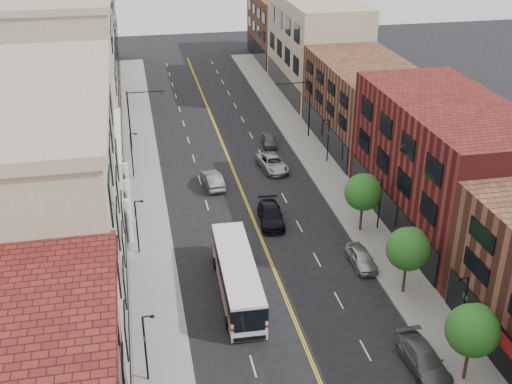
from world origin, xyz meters
TOP-DOWN VIEW (x-y plane):
  - sidewalk_left at (-10.00, 35.00)m, footprint 4.00×110.00m
  - sidewalk_right at (10.00, 35.00)m, footprint 4.00×110.00m
  - bldg_l_tanoffice at (-17.00, 13.00)m, footprint 10.00×22.00m
  - bldg_l_white at (-17.00, 31.00)m, footprint 10.00×14.00m
  - bldg_l_far_a at (-17.00, 48.00)m, footprint 10.00×20.00m
  - bldg_l_far_b at (-17.00, 68.00)m, footprint 10.00×20.00m
  - bldg_l_far_c at (-17.00, 86.00)m, footprint 10.00×16.00m
  - bldg_r_mid at (17.00, 24.00)m, footprint 10.00×22.00m
  - bldg_r_far_a at (17.00, 45.00)m, footprint 10.00×20.00m
  - bldg_r_far_b at (17.00, 66.00)m, footprint 10.00×22.00m
  - bldg_r_far_c at (17.00, 86.00)m, footprint 10.00×18.00m
  - tree_r_1 at (9.39, 4.07)m, footprint 3.40×3.40m
  - tree_r_2 at (9.39, 14.07)m, footprint 3.40×3.40m
  - tree_r_3 at (9.39, 24.07)m, footprint 3.40×3.40m
  - lamp_l_1 at (-10.95, 8.00)m, footprint 0.81×0.55m
  - lamp_l_2 at (-10.95, 24.00)m, footprint 0.81×0.55m
  - lamp_l_3 at (-10.95, 40.00)m, footprint 0.81×0.55m
  - lamp_r_1 at (10.95, 8.00)m, footprint 0.81×0.55m
  - lamp_r_2 at (10.95, 24.00)m, footprint 0.81×0.55m
  - lamp_r_3 at (10.95, 40.00)m, footprint 0.81×0.55m
  - signal_mast_left at (-10.27, 48.00)m, footprint 4.49×0.18m
  - signal_mast_right at (10.27, 48.00)m, footprint 4.49×0.18m
  - city_bus at (-3.60, 16.35)m, footprint 3.22×12.25m
  - car_parked_mid at (7.13, 5.47)m, footprint 2.36×5.44m
  - car_parked_far at (7.40, 18.41)m, footprint 1.83×4.37m
  - car_lane_behind at (-2.83, 36.12)m, footprint 2.13×4.99m
  - car_lane_a at (1.50, 27.22)m, footprint 2.71×5.67m
  - car_lane_b at (4.37, 39.22)m, footprint 3.22×5.82m
  - car_lane_c at (5.50, 46.24)m, footprint 1.86×4.10m

SIDE VIEW (x-z plane):
  - sidewalk_left at x=-10.00m, z-range 0.00..0.15m
  - sidewalk_right at x=10.00m, z-range 0.00..0.15m
  - car_lane_c at x=5.50m, z-range 0.00..1.36m
  - car_parked_far at x=7.40m, z-range 0.00..1.48m
  - car_lane_b at x=4.37m, z-range 0.00..1.54m
  - car_parked_mid at x=7.13m, z-range 0.00..1.56m
  - car_lane_a at x=1.50m, z-range 0.00..1.60m
  - car_lane_behind at x=-2.83m, z-range 0.00..1.60m
  - city_bus at x=-3.60m, z-range 0.25..3.38m
  - lamp_l_1 at x=-10.95m, z-range 0.45..5.50m
  - lamp_l_2 at x=-10.95m, z-range 0.45..5.50m
  - lamp_l_3 at x=-10.95m, z-range 0.45..5.50m
  - lamp_r_1 at x=10.95m, z-range 0.45..5.50m
  - lamp_r_2 at x=10.95m, z-range 0.45..5.50m
  - lamp_r_3 at x=10.95m, z-range 0.45..5.50m
  - bldg_l_white at x=-17.00m, z-range 0.00..8.00m
  - tree_r_1 at x=9.39m, z-range 1.33..6.92m
  - tree_r_2 at x=9.39m, z-range 1.33..6.92m
  - tree_r_3 at x=9.39m, z-range 1.33..6.92m
  - signal_mast_left at x=-10.27m, z-range 1.05..8.25m
  - signal_mast_right at x=10.27m, z-range 1.05..8.25m
  - bldg_r_far_a at x=17.00m, z-range 0.00..10.00m
  - bldg_r_far_c at x=17.00m, z-range 0.00..11.00m
  - bldg_r_mid at x=17.00m, z-range 0.00..12.00m
  - bldg_r_far_b at x=17.00m, z-range 0.00..14.00m
  - bldg_l_far_b at x=-17.00m, z-range 0.00..15.00m
  - bldg_l_tanoffice at x=-17.00m, z-range 0.00..18.00m
  - bldg_l_far_a at x=-17.00m, z-range 0.00..18.00m
  - bldg_l_far_c at x=-17.00m, z-range 0.00..20.00m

